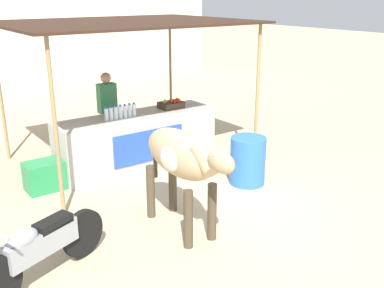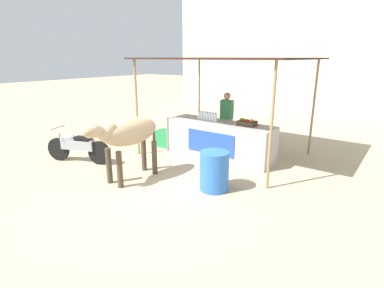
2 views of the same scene
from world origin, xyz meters
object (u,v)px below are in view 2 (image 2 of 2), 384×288
object	(u,v)px
cooler_box	(166,138)
motorcycle_parked	(77,146)
stall_counter	(219,140)
water_barrel	(214,171)
cow	(128,134)
vendor_behind_counter	(226,120)
fruit_crate	(247,123)

from	to	relation	value
cooler_box	motorcycle_parked	bearing A→B (deg)	-109.31
stall_counter	motorcycle_parked	bearing A→B (deg)	-136.37
water_barrel	motorcycle_parked	size ratio (longest dim) A/B	0.47
stall_counter	water_barrel	size ratio (longest dim) A/B	3.72
cow	vendor_behind_counter	bearing A→B (deg)	80.87
vendor_behind_counter	motorcycle_parked	world-z (taller)	vendor_behind_counter
cooler_box	water_barrel	bearing A→B (deg)	-31.57
cow	motorcycle_parked	size ratio (longest dim) A/B	1.07
vendor_behind_counter	water_barrel	size ratio (longest dim) A/B	2.04
vendor_behind_counter	fruit_crate	bearing A→B (deg)	-35.32
cooler_box	motorcycle_parked	size ratio (longest dim) A/B	0.35
cow	motorcycle_parked	distance (m)	2.01
water_barrel	cow	world-z (taller)	cow
cooler_box	stall_counter	bearing A→B (deg)	3.09
cooler_box	motorcycle_parked	xyz separation A→B (m)	(-0.85, -2.43, 0.19)
fruit_crate	motorcycle_parked	distance (m)	4.33
stall_counter	fruit_crate	size ratio (longest dim) A/B	6.82
fruit_crate	vendor_behind_counter	xyz separation A→B (m)	(-1.00, 0.71, -0.18)
vendor_behind_counter	cooler_box	size ratio (longest dim) A/B	2.75
fruit_crate	motorcycle_parked	size ratio (longest dim) A/B	0.26
fruit_crate	cow	bearing A→B (deg)	-121.00
vendor_behind_counter	cooler_box	xyz separation A→B (m)	(-1.58, -0.85, -0.61)
cow	cooler_box	bearing A→B (deg)	114.06
cooler_box	fruit_crate	bearing A→B (deg)	3.16
stall_counter	water_barrel	world-z (taller)	stall_counter
fruit_crate	vendor_behind_counter	world-z (taller)	vendor_behind_counter
fruit_crate	cow	size ratio (longest dim) A/B	0.24
stall_counter	vendor_behind_counter	world-z (taller)	vendor_behind_counter
cooler_box	cow	size ratio (longest dim) A/B	0.33
water_barrel	fruit_crate	bearing A→B (deg)	97.86
water_barrel	motorcycle_parked	distance (m)	3.76
vendor_behind_counter	cow	world-z (taller)	vendor_behind_counter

